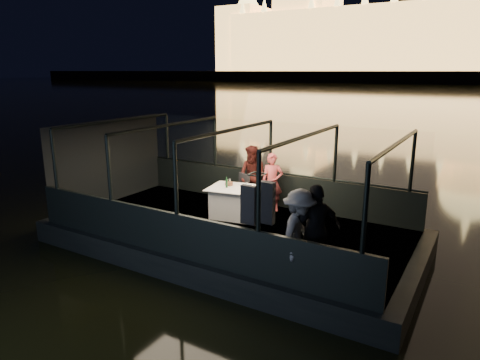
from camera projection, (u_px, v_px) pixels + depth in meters
The scene contains 27 objects.
river_water at pixel (466, 94), 76.86m from camera, with size 500.00×500.00×0.00m, color black.
boat_hull at pixel (232, 246), 10.31m from camera, with size 8.60×4.40×1.00m, color black.
boat_deck at pixel (231, 227), 10.19m from camera, with size 8.00×4.00×0.04m, color black.
gunwale_port at pixel (270, 189), 11.74m from camera, with size 8.00×0.08×0.90m, color black.
gunwale_starboard at pixel (178, 235), 8.41m from camera, with size 8.00×0.08×0.90m, color black.
cabin_glass_port at pixel (271, 147), 11.45m from camera, with size 8.00×0.02×1.40m, color #99B2B2, non-canonical shape.
cabin_glass_starboard at pixel (175, 179), 8.13m from camera, with size 8.00×0.02×1.40m, color #99B2B2, non-canonical shape.
cabin_roof_glass at pixel (231, 130), 9.62m from camera, with size 8.00×4.00×0.02m, color #99B2B2, non-canonical shape.
end_wall_fore at pixel (109, 161), 11.89m from camera, with size 0.02×4.00×2.30m, color black, non-canonical shape.
end_wall_aft at pixel (414, 207), 7.92m from camera, with size 0.02×4.00×2.30m, color black, non-canonical shape.
canopy_ribs at pixel (231, 179), 9.90m from camera, with size 8.00×4.00×2.30m, color black, non-canonical shape.
dining_table_central at pixel (238, 203), 10.73m from camera, with size 1.45×1.05×0.77m, color white.
chair_port_left at pixel (240, 194), 11.25m from camera, with size 0.44×0.44×0.94m, color black.
chair_port_right at pixel (261, 198), 10.90m from camera, with size 0.40×0.40×0.86m, color black.
coat_stand at pixel (257, 222), 7.82m from camera, with size 0.52×0.41×1.86m, color black, non-canonical shape.
person_woman_coral at pixel (272, 183), 11.18m from camera, with size 0.55×0.37×1.53m, color #CF4B4B.
person_man_maroon at pixel (253, 180), 11.47m from camera, with size 0.81×0.63×1.68m, color #3A1310.
passenger_stripe at pixel (299, 232), 7.51m from camera, with size 1.05×0.59×1.62m, color white.
passenger_dark at pixel (316, 229), 7.62m from camera, with size 0.99×0.42×1.68m, color black.
wine_bottle at pixel (227, 182), 10.64m from camera, with size 0.06×0.06×0.27m, color #13351A.
bread_basket at pixel (229, 184), 10.88m from camera, with size 0.20×0.20×0.08m, color brown.
amber_candle at pixel (253, 187), 10.57m from camera, with size 0.05×0.05×0.08m, color orange.
plate_near at pixel (255, 191), 10.30m from camera, with size 0.22×0.22×0.01m, color white.
plate_far at pixel (242, 184), 10.95m from camera, with size 0.21×0.21×0.01m, color white.
wine_glass_white at pixel (230, 183), 10.77m from camera, with size 0.06×0.06×0.18m, color silver, non-canonical shape.
wine_glass_red at pixel (259, 184), 10.61m from camera, with size 0.07×0.07×0.21m, color white, non-canonical shape.
wine_glass_empty at pixel (246, 185), 10.50m from camera, with size 0.06×0.06×0.17m, color silver, non-canonical shape.
Camera 1 is at (5.09, -8.13, 4.09)m, focal length 32.00 mm.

